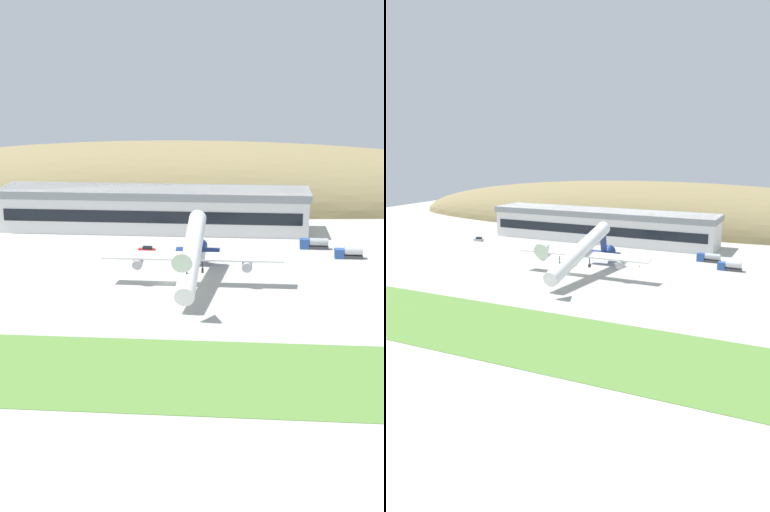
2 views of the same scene
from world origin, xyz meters
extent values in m
plane|color=#ADAAA3|center=(0.00, 0.00, 0.00)|extent=(350.15, 350.15, 0.00)
cube|color=#568438|center=(0.00, -48.70, 0.04)|extent=(315.13, 28.53, 0.08)
ellipsoid|color=olive|center=(-1.87, 104.92, 0.00)|extent=(286.41, 70.66, 41.52)
cube|color=silver|center=(-10.36, 52.17, 6.34)|extent=(90.95, 16.32, 12.69)
cube|color=gray|center=(-10.36, 52.17, 11.54)|extent=(92.15, 17.52, 2.28)
cube|color=black|center=(-10.36, 43.96, 5.71)|extent=(87.31, 0.16, 3.55)
cylinder|color=white|center=(5.47, -2.59, 7.88)|extent=(4.22, 37.23, 12.54)
cone|color=white|center=(5.47, -22.98, 12.62)|extent=(4.13, 5.45, 5.07)
cone|color=navy|center=(5.47, 18.22, 3.04)|extent=(4.13, 6.27, 5.26)
cube|color=navy|center=(5.47, 14.93, 8.48)|extent=(0.50, 5.81, 9.96)
cube|color=navy|center=(5.47, 15.14, 3.76)|extent=(10.96, 2.96, 1.02)
cube|color=white|center=(5.47, -0.77, 6.72)|extent=(41.36, 3.61, 1.25)
cylinder|color=#9E9EA3|center=(-6.93, -1.30, 5.29)|extent=(2.30, 4.03, 3.06)
cylinder|color=#9E9EA3|center=(17.88, -1.30, 5.29)|extent=(2.30, 4.03, 3.06)
cylinder|color=#2D2D2D|center=(3.16, -0.77, 4.46)|extent=(0.28, 0.28, 2.20)
cylinder|color=#2D2D2D|center=(3.16, -0.77, 3.36)|extent=(0.45, 1.10, 1.10)
cylinder|color=#2D2D2D|center=(7.79, -0.77, 4.46)|extent=(0.28, 0.28, 2.20)
cylinder|color=#2D2D2D|center=(7.79, -0.77, 3.36)|extent=(0.45, 1.10, 1.10)
cylinder|color=#2D2D2D|center=(5.47, -15.28, 7.94)|extent=(0.22, 0.22, 1.98)
cylinder|color=#2D2D2D|center=(5.47, -15.28, 6.95)|extent=(0.30, 0.82, 0.82)
cube|color=#B21E1E|center=(-9.16, 27.00, 0.40)|extent=(4.59, 1.98, 0.79)
cube|color=black|center=(-8.93, 26.98, 1.12)|extent=(2.56, 1.60, 0.65)
cube|color=#264C99|center=(41.55, 24.82, 1.22)|extent=(2.32, 2.53, 2.45)
cube|color=black|center=(40.38, 24.83, 1.67)|extent=(0.10, 2.13, 1.08)
cube|color=#38383D|center=(45.15, 24.78, 0.45)|extent=(4.91, 2.30, 0.90)
cylinder|color=#B7B7BC|center=(45.15, 24.78, 2.09)|extent=(4.66, 2.43, 2.38)
cube|color=#264C99|center=(33.23, 33.64, 1.38)|extent=(2.51, 2.29, 2.76)
cube|color=black|center=(31.97, 33.67, 1.88)|extent=(0.13, 1.90, 1.22)
cube|color=#38383D|center=(37.06, 33.54, 0.45)|extent=(5.26, 2.13, 0.90)
cylinder|color=#999EA3|center=(37.06, 33.54, 1.96)|extent=(5.00, 2.24, 2.12)
cube|color=orange|center=(17.30, 16.88, 0.01)|extent=(0.52, 0.52, 0.03)
cone|color=orange|center=(17.30, 16.88, 0.31)|extent=(0.40, 0.40, 0.55)
camera|label=1|loc=(18.31, -155.73, 50.08)|focal=50.00mm
camera|label=2|loc=(66.37, -130.95, 38.25)|focal=35.00mm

